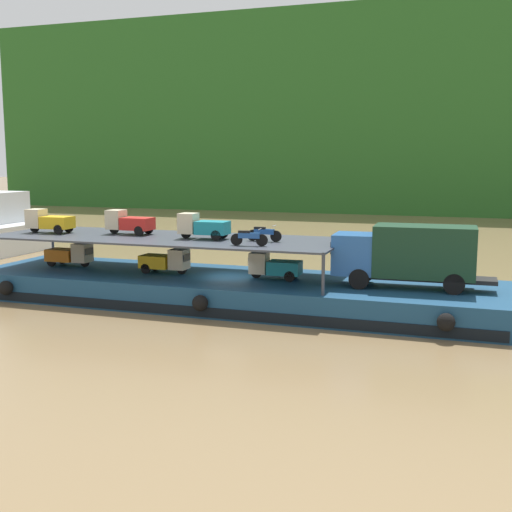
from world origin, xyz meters
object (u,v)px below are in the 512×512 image
motorcycle_upper_port (249,237)px  cargo_barge (229,290)px  covered_lorry (408,254)px  motorcycle_upper_centre (264,233)px  mini_truck_upper_fore (203,226)px  mini_truck_lower_mid (274,266)px  mini_truck_lower_aft (166,261)px  mini_truck_upper_mid (129,222)px  mini_truck_lower_stern (70,254)px  mini_truck_upper_stern (49,221)px

motorcycle_upper_port → cargo_barge: bearing=133.9°
covered_lorry → motorcycle_upper_centre: (-7.44, 0.02, 0.74)m
mini_truck_upper_fore → motorcycle_upper_centre: bearing=1.4°
mini_truck_lower_mid → mini_truck_upper_fore: (-4.00, -0.20, 2.00)m
mini_truck_lower_aft → mini_truck_upper_mid: mini_truck_upper_mid is taller
mini_truck_lower_mid → motorcycle_upper_port: bearing=-108.8°
mini_truck_lower_stern → motorcycle_upper_centre: bearing=-1.1°
mini_truck_lower_stern → mini_truck_upper_stern: bearing=-148.8°
motorcycle_upper_centre → cargo_barge: bearing=-179.2°
covered_lorry → mini_truck_lower_stern: 19.66m
mini_truck_lower_aft → mini_truck_upper_fore: mini_truck_upper_fore is taller
mini_truck_upper_mid → mini_truck_upper_fore: size_ratio=1.00×
cargo_barge → mini_truck_lower_stern: mini_truck_lower_stern is taller
mini_truck_upper_stern → motorcycle_upper_port: (13.00, -1.59, -0.26)m
motorcycle_upper_centre → mini_truck_lower_stern: bearing=178.9°
mini_truck_lower_aft → motorcycle_upper_port: (5.56, -1.80, 1.74)m
mini_truck_upper_stern → mini_truck_upper_fore: (9.69, 0.26, 0.00)m
covered_lorry → mini_truck_lower_aft: covered_lorry is taller
motorcycle_upper_centre → covered_lorry: bearing=-0.2°
mini_truck_upper_fore → motorcycle_upper_port: 3.79m
covered_lorry → mini_truck_upper_fore: (-10.90, -0.06, 1.00)m
mini_truck_lower_stern → mini_truck_upper_fore: size_ratio=0.99×
mini_truck_upper_fore → motorcycle_upper_centre: size_ratio=1.46×
mini_truck_lower_aft → mini_truck_lower_stern: bearing=176.7°
cargo_barge → covered_lorry: bearing=0.0°
cargo_barge → mini_truck_upper_mid: size_ratio=10.44×
mini_truck_upper_fore → motorcycle_upper_port: size_ratio=1.46×
covered_lorry → mini_truck_upper_stern: 20.62m
motorcycle_upper_port → mini_truck_lower_aft: bearing=162.1°
covered_lorry → mini_truck_upper_mid: (-15.81, 0.58, 1.00)m
cargo_barge → covered_lorry: covered_lorry is taller
mini_truck_lower_stern → mini_truck_lower_mid: same height
mini_truck_lower_aft → mini_truck_upper_stern: (-7.44, -0.21, 2.00)m
cargo_barge → mini_truck_lower_mid: mini_truck_lower_mid is taller
mini_truck_upper_fore → mini_truck_lower_aft: bearing=-178.8°
covered_lorry → motorcycle_upper_port: bearing=-165.9°
cargo_barge → motorcycle_upper_centre: motorcycle_upper_centre is taller
cargo_barge → mini_truck_lower_mid: size_ratio=10.37×
mini_truck_lower_mid → mini_truck_upper_stern: (-13.69, -0.46, 2.00)m
covered_lorry → motorcycle_upper_centre: covered_lorry is taller
mini_truck_upper_stern → motorcycle_upper_port: mini_truck_upper_stern is taller
mini_truck_lower_mid → mini_truck_upper_fore: size_ratio=1.00×
mini_truck_lower_stern → motorcycle_upper_port: (12.03, -2.17, 1.74)m
mini_truck_lower_aft → mini_truck_upper_stern: bearing=-178.4°
covered_lorry → mini_truck_lower_mid: covered_lorry is taller
mini_truck_lower_aft → motorcycle_upper_centre: (5.71, 0.13, 1.74)m
cargo_barge → motorcycle_upper_port: motorcycle_upper_port is taller
mini_truck_upper_stern → mini_truck_upper_fore: bearing=1.5°
mini_truck_lower_aft → mini_truck_upper_stern: mini_truck_upper_stern is taller
mini_truck_lower_aft → mini_truck_upper_mid: 3.39m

